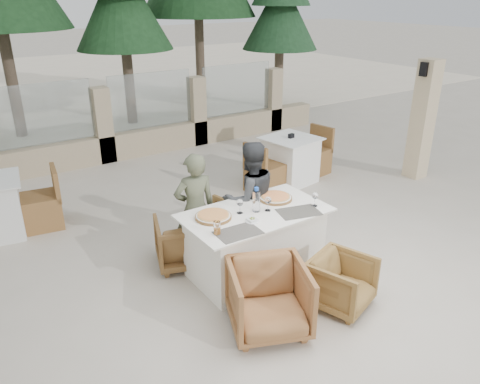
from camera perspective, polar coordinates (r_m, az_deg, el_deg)
ground at (r=5.39m, az=1.58°, el=-10.39°), size 80.00×80.00×0.00m
sand_patch at (r=18.07m, az=-25.81°, el=11.51°), size 30.00×16.00×0.01m
perimeter_wall_far at (r=9.10m, az=-16.44°, el=8.42°), size 10.00×0.34×1.60m
lantern_pillar at (r=8.49m, az=21.36°, el=8.15°), size 0.34×0.34×2.00m
pine_centre at (r=11.60m, az=-14.10°, el=20.22°), size 2.20×2.20×5.00m
pine_far_right at (r=13.01m, az=4.93°, el=19.94°), size 1.98×1.98×4.50m
dining_table at (r=5.28m, az=1.84°, el=-6.21°), size 1.60×0.90×0.77m
placemat_near_left at (r=4.68m, az=-0.23°, el=-4.96°), size 0.47×0.32×0.00m
placemat_near_right at (r=5.14m, az=7.18°, el=-2.43°), size 0.51×0.41×0.00m
pizza_left at (r=4.96m, az=-3.28°, el=-2.94°), size 0.50×0.50×0.05m
pizza_right at (r=5.41m, az=4.34°, el=-0.66°), size 0.43×0.43×0.05m
water_bottle at (r=5.06m, az=2.00°, el=-0.92°), size 0.09×0.09×0.28m
wine_glass_centre at (r=5.04m, az=-0.02°, el=-1.65°), size 0.08×0.08×0.18m
wine_glass_near at (r=5.10m, az=3.43°, el=-1.34°), size 0.08×0.08×0.18m
wine_glass_corner at (r=5.27m, az=9.12°, el=-0.79°), size 0.09×0.09×0.18m
beer_glass_left at (r=4.62m, az=-2.82°, el=-4.40°), size 0.07×0.07×0.14m
beer_glass_right at (r=5.39m, az=1.88°, el=-0.13°), size 0.10×0.10×0.15m
olive_dish at (r=4.89m, az=1.51°, el=-3.38°), size 0.13×0.13×0.04m
armchair_far_left at (r=5.54m, az=-6.94°, el=-6.01°), size 0.79×0.80×0.58m
armchair_far_right at (r=6.02m, az=1.28°, el=-2.96°), size 0.83×0.84×0.65m
armchair_near_left at (r=4.50m, az=3.52°, el=-12.84°), size 0.94×0.96×0.67m
armchair_near_right at (r=4.93m, az=12.25°, el=-10.74°), size 0.73×0.74×0.54m
diner_left at (r=5.42m, az=-5.50°, el=-2.07°), size 0.54×0.40×1.35m
diner_right at (r=5.59m, az=1.23°, el=-0.81°), size 0.76×0.63×1.41m
bg_table_b at (r=7.89m, az=6.13°, el=3.90°), size 1.75×1.07×0.77m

